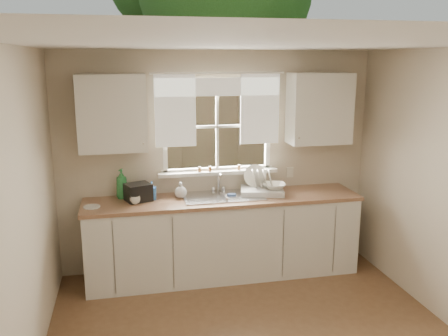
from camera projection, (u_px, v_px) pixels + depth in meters
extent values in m
cube|color=beige|center=(218.00, 217.00, 5.60)|extent=(3.60, 0.02, 1.15)
cube|color=beige|center=(217.00, 66.00, 5.21)|extent=(3.60, 0.02, 0.35)
cube|color=beige|center=(109.00, 130.00, 5.11)|extent=(1.20, 0.02, 1.00)
cube|color=beige|center=(317.00, 124.00, 5.61)|extent=(1.20, 0.02, 1.00)
cube|color=beige|center=(14.00, 235.00, 3.17)|extent=(0.02, 4.00, 2.50)
cube|color=silver|center=(274.00, 44.00, 3.26)|extent=(3.60, 4.00, 0.02)
cube|color=white|center=(217.00, 169.00, 5.49)|extent=(1.30, 0.06, 0.05)
cube|color=white|center=(217.00, 82.00, 5.27)|extent=(1.30, 0.06, 0.05)
cube|color=white|center=(164.00, 128.00, 5.25)|extent=(0.05, 0.06, 1.05)
cube|color=white|center=(268.00, 125.00, 5.50)|extent=(0.05, 0.06, 1.05)
cube|color=white|center=(217.00, 127.00, 5.38)|extent=(0.03, 0.04, 1.00)
cube|color=white|center=(217.00, 127.00, 5.38)|extent=(1.20, 0.04, 0.03)
cube|color=white|center=(218.00, 172.00, 5.44)|extent=(1.38, 0.14, 0.04)
cylinder|color=white|center=(218.00, 73.00, 5.17)|extent=(1.50, 0.02, 0.02)
cube|color=white|center=(175.00, 111.00, 5.17)|extent=(0.45, 0.02, 0.80)
cube|color=white|center=(260.00, 109.00, 5.36)|extent=(0.45, 0.02, 0.80)
cube|color=white|center=(218.00, 87.00, 5.21)|extent=(1.40, 0.02, 0.20)
cube|color=silver|center=(223.00, 238.00, 5.33)|extent=(3.00, 0.62, 0.87)
cube|color=#8C6346|center=(223.00, 199.00, 5.22)|extent=(3.04, 0.65, 0.04)
cube|color=silver|center=(112.00, 113.00, 4.91)|extent=(0.70, 0.33, 0.80)
cube|color=silver|center=(320.00, 108.00, 5.38)|extent=(0.70, 0.33, 0.80)
cube|color=beige|center=(290.00, 172.00, 5.65)|extent=(0.08, 0.01, 0.12)
cylinder|color=brown|center=(200.00, 169.00, 5.36)|extent=(0.04, 0.04, 0.06)
cylinder|color=brown|center=(239.00, 167.00, 5.46)|extent=(0.04, 0.04, 0.06)
cylinder|color=brown|center=(210.00, 169.00, 5.39)|extent=(0.04, 0.04, 0.06)
cube|color=#335421|center=(173.00, 171.00, 10.50)|extent=(20.00, 10.00, 0.02)
cube|color=#846649|center=(184.00, 146.00, 8.38)|extent=(8.00, 0.10, 1.80)
cube|color=maroon|center=(116.00, 114.00, 11.43)|extent=(3.00, 3.00, 2.20)
cube|color=black|center=(113.00, 61.00, 11.15)|extent=(3.20, 3.20, 0.30)
cylinder|color=#423021|center=(225.00, 93.00, 11.37)|extent=(0.36, 0.36, 3.20)
cube|color=#B7B7BC|center=(223.00, 204.00, 5.27)|extent=(0.84, 0.46, 0.18)
cube|color=#B7B7BC|center=(223.00, 196.00, 5.25)|extent=(0.88, 0.50, 0.01)
cube|color=#B7B7BC|center=(223.00, 198.00, 5.25)|extent=(0.02, 0.41, 0.14)
cylinder|color=silver|center=(218.00, 182.00, 5.46)|extent=(0.03, 0.03, 0.22)
cylinder|color=silver|center=(220.00, 174.00, 5.36)|extent=(0.02, 0.18, 0.02)
sphere|color=silver|center=(213.00, 189.00, 5.47)|extent=(0.05, 0.05, 0.05)
sphere|color=silver|center=(223.00, 188.00, 5.49)|extent=(0.05, 0.05, 0.05)
cube|color=silver|center=(262.00, 191.00, 5.36)|extent=(0.54, 0.46, 0.06)
cylinder|color=white|center=(255.00, 176.00, 5.43)|extent=(0.27, 0.13, 0.25)
cylinder|color=white|center=(254.00, 179.00, 5.33)|extent=(0.12, 0.23, 0.22)
cylinder|color=white|center=(260.00, 179.00, 5.33)|extent=(0.12, 0.23, 0.22)
cylinder|color=white|center=(265.00, 179.00, 5.33)|extent=(0.12, 0.23, 0.22)
cylinder|color=white|center=(270.00, 179.00, 5.33)|extent=(0.12, 0.23, 0.22)
imported|color=white|center=(274.00, 186.00, 5.33)|extent=(0.29, 0.29, 0.06)
imported|color=#297F3B|center=(122.00, 184.00, 5.16)|extent=(0.17, 0.17, 0.33)
imported|color=#377AD1|center=(152.00, 190.00, 5.13)|extent=(0.10, 0.10, 0.20)
imported|color=beige|center=(181.00, 190.00, 5.20)|extent=(0.18, 0.18, 0.17)
cylinder|color=beige|center=(92.00, 207.00, 4.87)|extent=(0.17, 0.17, 0.01)
imported|color=silver|center=(135.00, 200.00, 4.98)|extent=(0.14, 0.14, 0.09)
cube|color=black|center=(138.00, 192.00, 5.08)|extent=(0.32, 0.30, 0.19)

